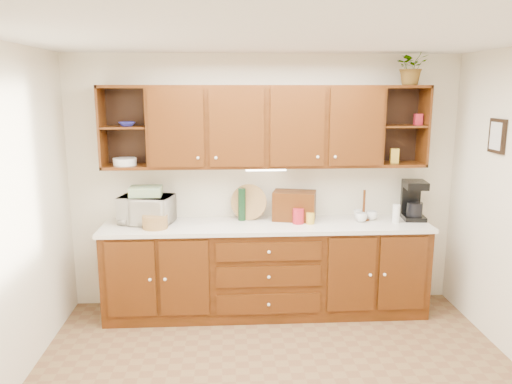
{
  "coord_description": "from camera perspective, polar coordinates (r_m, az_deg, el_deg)",
  "views": [
    {
      "loc": [
        -0.38,
        -3.34,
        2.26
      ],
      "look_at": [
        -0.12,
        1.15,
        1.32
      ],
      "focal_mm": 35.0,
      "sensor_mm": 36.0,
      "label": 1
    }
  ],
  "objects": [
    {
      "name": "ceiling",
      "position": [
        3.38,
        3.34,
        17.56
      ],
      "size": [
        4.0,
        4.0,
        0.0
      ],
      "primitive_type": "plane",
      "rotation": [
        3.14,
        0.0,
        0.0
      ],
      "color": "white",
      "rests_on": "back_wall"
    },
    {
      "name": "back_wall",
      "position": [
        5.19,
        0.95,
        1.11
      ],
      "size": [
        4.0,
        0.0,
        4.0
      ],
      "primitive_type": "plane",
      "rotation": [
        1.57,
        0.0,
        0.0
      ],
      "color": "#EFE6C9",
      "rests_on": "floor"
    },
    {
      "name": "base_cabinets",
      "position": [
        5.13,
        1.17,
        -8.89
      ],
      "size": [
        3.2,
        0.6,
        0.9
      ],
      "primitive_type": "cube",
      "color": "#371B06",
      "rests_on": "floor"
    },
    {
      "name": "countertop",
      "position": [
        4.97,
        1.2,
        -3.85
      ],
      "size": [
        3.24,
        0.64,
        0.04
      ],
      "primitive_type": "cube",
      "color": "white",
      "rests_on": "base_cabinets"
    },
    {
      "name": "upper_cabinets",
      "position": [
        4.95,
        1.22,
        7.52
      ],
      "size": [
        3.2,
        0.33,
        0.8
      ],
      "color": "#371B06",
      "rests_on": "back_wall"
    },
    {
      "name": "undercabinet_light",
      "position": [
        4.95,
        1.14,
        2.59
      ],
      "size": [
        0.4,
        0.05,
        0.02
      ],
      "primitive_type": "cube",
      "color": "white",
      "rests_on": "upper_cabinets"
    },
    {
      "name": "framed_picture",
      "position": [
        4.87,
        25.86,
        5.78
      ],
      "size": [
        0.03,
        0.24,
        0.3
      ],
      "primitive_type": "cube",
      "color": "black",
      "rests_on": "right_wall"
    },
    {
      "name": "wicker_basket",
      "position": [
        4.89,
        -11.46,
        -3.35
      ],
      "size": [
        0.26,
        0.26,
        0.13
      ],
      "primitive_type": "cylinder",
      "rotation": [
        0.0,
        0.0,
        0.09
      ],
      "color": "#A97E46",
      "rests_on": "countertop"
    },
    {
      "name": "microwave",
      "position": [
        5.07,
        -12.38,
        -1.97
      ],
      "size": [
        0.57,
        0.45,
        0.28
      ],
      "primitive_type": "imported",
      "rotation": [
        0.0,
        0.0,
        -0.23
      ],
      "color": "silver",
      "rests_on": "countertop"
    },
    {
      "name": "towel_stack",
      "position": [
        5.03,
        -12.48,
        0.08
      ],
      "size": [
        0.31,
        0.23,
        0.09
      ],
      "primitive_type": "cube",
      "rotation": [
        0.0,
        0.0,
        0.02
      ],
      "color": "#CFD363",
      "rests_on": "microwave"
    },
    {
      "name": "wine_bottle",
      "position": [
        5.06,
        -1.62,
        -1.41
      ],
      "size": [
        0.09,
        0.09,
        0.33
      ],
      "primitive_type": "cylinder",
      "rotation": [
        0.0,
        0.0,
        0.15
      ],
      "color": "#103218",
      "rests_on": "countertop"
    },
    {
      "name": "woven_tray",
      "position": [
        5.12,
        -0.84,
        -3.04
      ],
      "size": [
        0.38,
        0.16,
        0.36
      ],
      "primitive_type": "cylinder",
      "rotation": [
        1.36,
        0.0,
        -0.18
      ],
      "color": "#A97E46",
      "rests_on": "countertop"
    },
    {
      "name": "bread_box",
      "position": [
        5.1,
        4.4,
        -1.55
      ],
      "size": [
        0.47,
        0.36,
        0.3
      ],
      "primitive_type": "cube",
      "rotation": [
        0.0,
        0.0,
        -0.24
      ],
      "color": "#371B06",
      "rests_on": "countertop"
    },
    {
      "name": "mug_tree",
      "position": [
        5.21,
        12.18,
        -2.62
      ],
      "size": [
        0.25,
        0.26,
        0.31
      ],
      "rotation": [
        0.0,
        0.0,
        -0.03
      ],
      "color": "#371B06",
      "rests_on": "countertop"
    },
    {
      "name": "canister_red",
      "position": [
        4.97,
        4.86,
        -2.76
      ],
      "size": [
        0.14,
        0.14,
        0.15
      ],
      "primitive_type": "cylinder",
      "rotation": [
        0.0,
        0.0,
        0.24
      ],
      "color": "#A91826",
      "rests_on": "countertop"
    },
    {
      "name": "canister_white",
      "position": [
        5.17,
        15.72,
        -2.4
      ],
      "size": [
        0.08,
        0.08,
        0.19
      ],
      "primitive_type": "cylinder",
      "rotation": [
        0.0,
        0.0,
        0.19
      ],
      "color": "white",
      "rests_on": "countertop"
    },
    {
      "name": "canister_yellow",
      "position": [
        4.98,
        6.22,
        -3.0
      ],
      "size": [
        0.09,
        0.09,
        0.11
      ],
      "primitive_type": "cylinder",
      "rotation": [
        0.0,
        0.0,
        -0.07
      ],
      "color": "gold",
      "rests_on": "countertop"
    },
    {
      "name": "coffee_maker",
      "position": [
        5.36,
        17.54,
        -0.93
      ],
      "size": [
        0.24,
        0.3,
        0.4
      ],
      "rotation": [
        0.0,
        0.0,
        -0.11
      ],
      "color": "black",
      "rests_on": "countertop"
    },
    {
      "name": "bowl_stack",
      "position": [
        5.02,
        -14.53,
        7.52
      ],
      "size": [
        0.19,
        0.19,
        0.04
      ],
      "primitive_type": "imported",
      "rotation": [
        0.0,
        0.0,
        0.2
      ],
      "color": "#292B98",
      "rests_on": "upper_cabinets"
    },
    {
      "name": "plate_stack",
      "position": [
        5.06,
        -14.76,
        3.38
      ],
      "size": [
        0.3,
        0.3,
        0.07
      ],
      "primitive_type": "cylinder",
      "rotation": [
        0.0,
        0.0,
        0.43
      ],
      "color": "white",
      "rests_on": "upper_cabinets"
    },
    {
      "name": "pantry_box_yellow",
      "position": [
        5.23,
        15.53,
        4.01
      ],
      "size": [
        0.09,
        0.07,
        0.15
      ],
      "primitive_type": "cube",
      "rotation": [
        0.0,
        0.0,
        -0.13
      ],
      "color": "gold",
      "rests_on": "upper_cabinets"
    },
    {
      "name": "pantry_box_red",
      "position": [
        5.26,
        18.04,
        7.89
      ],
      "size": [
        0.08,
        0.07,
        0.11
      ],
      "primitive_type": "cube",
      "rotation": [
        0.0,
        0.0,
        -0.06
      ],
      "color": "#A91826",
      "rests_on": "upper_cabinets"
    },
    {
      "name": "potted_plant",
      "position": [
        5.2,
        17.37,
        13.56
      ],
      "size": [
        0.38,
        0.35,
        0.36
      ],
      "primitive_type": "imported",
      "rotation": [
        0.0,
        0.0,
        0.26
      ],
      "color": "#999999",
      "rests_on": "upper_cabinets"
    }
  ]
}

